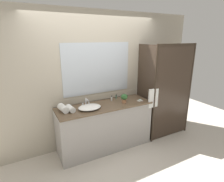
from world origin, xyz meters
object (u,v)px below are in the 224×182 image
(soap_dish, at_px, (140,100))
(amenity_bottle_body_wash, at_px, (116,97))
(amenity_bottle_lotion, at_px, (112,98))
(sink_basin, at_px, (90,107))
(potted_plant, at_px, (124,98))
(faucet, at_px, (86,103))
(rolled_towel_middle, at_px, (70,109))
(rolled_towel_near_edge, at_px, (63,108))

(soap_dish, relative_size, amenity_bottle_body_wash, 1.09)
(amenity_bottle_lotion, relative_size, amenity_bottle_body_wash, 1.07)
(sink_basin, height_order, amenity_bottle_lotion, amenity_bottle_lotion)
(potted_plant, height_order, amenity_bottle_lotion, potted_plant)
(amenity_bottle_lotion, bearing_deg, soap_dish, -29.73)
(sink_basin, bearing_deg, faucet, 90.00)
(amenity_bottle_lotion, relative_size, rolled_towel_middle, 0.46)
(potted_plant, distance_m, amenity_bottle_body_wash, 0.27)
(potted_plant, relative_size, amenity_bottle_lotion, 1.78)
(faucet, relative_size, amenity_bottle_lotion, 1.73)
(potted_plant, distance_m, rolled_towel_middle, 1.03)
(amenity_bottle_lotion, bearing_deg, rolled_towel_middle, -169.81)
(rolled_towel_near_edge, bearing_deg, sink_basin, -13.29)
(soap_dish, distance_m, amenity_bottle_lotion, 0.56)
(sink_basin, distance_m, amenity_bottle_lotion, 0.59)
(faucet, distance_m, potted_plant, 0.73)
(rolled_towel_near_edge, relative_size, rolled_towel_middle, 1.17)
(faucet, bearing_deg, rolled_towel_near_edge, -170.71)
(potted_plant, xyz_separation_m, rolled_towel_middle, (-1.03, 0.07, -0.05))
(sink_basin, distance_m, amenity_bottle_body_wash, 0.72)
(faucet, bearing_deg, amenity_bottle_body_wash, 6.77)
(rolled_towel_middle, bearing_deg, amenity_bottle_body_wash, 11.34)
(sink_basin, distance_m, soap_dish, 1.04)
(faucet, relative_size, soap_dish, 1.70)
(soap_dish, bearing_deg, amenity_bottle_body_wash, 137.92)
(sink_basin, bearing_deg, amenity_bottle_lotion, 21.02)
(sink_basin, xyz_separation_m, amenity_bottle_lotion, (0.55, 0.21, 0.01))
(faucet, distance_m, rolled_towel_near_edge, 0.44)
(potted_plant, distance_m, soap_dish, 0.35)
(sink_basin, relative_size, rolled_towel_near_edge, 1.62)
(faucet, bearing_deg, sink_basin, -90.00)
(amenity_bottle_lotion, distance_m, amenity_bottle_body_wash, 0.14)
(rolled_towel_middle, bearing_deg, faucet, 20.34)
(rolled_towel_near_edge, bearing_deg, amenity_bottle_body_wash, 7.76)
(soap_dish, xyz_separation_m, rolled_towel_near_edge, (-1.47, 0.17, 0.04))
(faucet, bearing_deg, potted_plant, -14.85)
(rolled_towel_middle, bearing_deg, amenity_bottle_lotion, 10.19)
(sink_basin, distance_m, rolled_towel_middle, 0.33)
(faucet, height_order, rolled_towel_middle, faucet)
(sink_basin, xyz_separation_m, rolled_towel_middle, (-0.33, 0.05, 0.02))
(rolled_towel_near_edge, distance_m, rolled_towel_middle, 0.12)
(amenity_bottle_body_wash, bearing_deg, rolled_towel_near_edge, -172.24)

